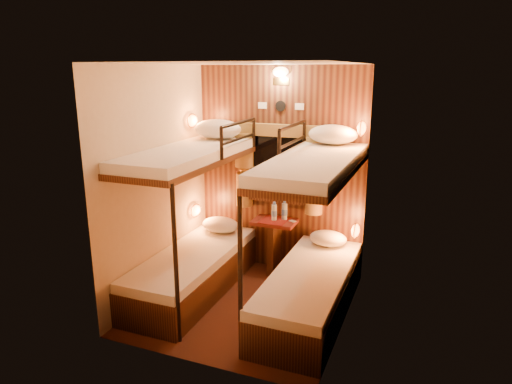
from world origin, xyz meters
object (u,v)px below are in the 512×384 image
at_px(bunk_left, 193,243).
at_px(bottle_left, 274,212).
at_px(bunk_right, 311,261).
at_px(bottle_right, 284,211).
at_px(table, 274,239).

xyz_separation_m(bunk_left, bottle_left, (0.64, 0.78, 0.19)).
relative_size(bunk_right, bottle_left, 8.58).
xyz_separation_m(bunk_left, bunk_right, (1.30, 0.00, 0.00)).
height_order(bunk_right, bottle_right, bunk_right).
bearing_deg(bottle_right, bunk_right, -57.04).
height_order(table, bottle_right, bottle_right).
distance_m(bunk_left, bunk_right, 1.30).
height_order(bunk_left, bottle_right, bunk_left).
distance_m(bottle_left, bottle_right, 0.12).
bearing_deg(table, bottle_left, -160.88).
distance_m(bunk_right, bottle_left, 1.03).
distance_m(bunk_left, bottle_right, 1.15).
xyz_separation_m(bunk_right, table, (-0.65, 0.78, -0.14)).
distance_m(table, bottle_right, 0.36).
bearing_deg(bunk_left, bunk_right, 0.00).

